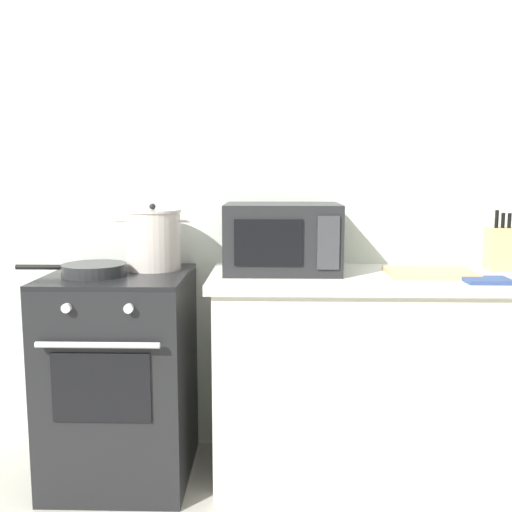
# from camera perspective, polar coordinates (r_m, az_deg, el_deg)

# --- Properties ---
(back_wall) EXTENTS (4.40, 0.10, 2.50)m
(back_wall) POSITION_cam_1_polar(r_m,az_deg,el_deg) (2.87, 1.23, 5.98)
(back_wall) COLOR silver
(back_wall) RESTS_ON ground_plane
(lower_cabinet_right) EXTENTS (1.64, 0.56, 0.88)m
(lower_cabinet_right) POSITION_cam_1_polar(r_m,az_deg,el_deg) (2.74, 14.06, -11.67)
(lower_cabinet_right) COLOR beige
(lower_cabinet_right) RESTS_ON ground_plane
(countertop_right) EXTENTS (1.70, 0.60, 0.04)m
(countertop_right) POSITION_cam_1_polar(r_m,az_deg,el_deg) (2.62, 14.40, -2.15)
(countertop_right) COLOR beige
(countertop_right) RESTS_ON lower_cabinet_right
(stove) EXTENTS (0.60, 0.64, 0.92)m
(stove) POSITION_cam_1_polar(r_m,az_deg,el_deg) (2.73, -12.90, -11.24)
(stove) COLOR black
(stove) RESTS_ON ground_plane
(stock_pot) EXTENTS (0.34, 0.25, 0.30)m
(stock_pot) POSITION_cam_1_polar(r_m,az_deg,el_deg) (2.69, -9.89, 1.58)
(stock_pot) COLOR beige
(stock_pot) RESTS_ON stove
(frying_pan) EXTENTS (0.47, 0.27, 0.05)m
(frying_pan) POSITION_cam_1_polar(r_m,az_deg,el_deg) (2.60, -15.48, -1.27)
(frying_pan) COLOR #28282B
(frying_pan) RESTS_ON stove
(microwave) EXTENTS (0.50, 0.37, 0.30)m
(microwave) POSITION_cam_1_polar(r_m,az_deg,el_deg) (2.59, 2.55, 1.76)
(microwave) COLOR #232326
(microwave) RESTS_ON countertop_right
(cutting_board) EXTENTS (0.36, 0.26, 0.02)m
(cutting_board) POSITION_cam_1_polar(r_m,az_deg,el_deg) (2.62, 16.46, -1.57)
(cutting_board) COLOR tan
(cutting_board) RESTS_ON countertop_right
(knife_block) EXTENTS (0.13, 0.10, 0.27)m
(knife_block) POSITION_cam_1_polar(r_m,az_deg,el_deg) (2.85, 22.62, 0.67)
(knife_block) COLOR tan
(knife_block) RESTS_ON countertop_right
(oven_mitt) EXTENTS (0.18, 0.14, 0.02)m
(oven_mitt) POSITION_cam_1_polar(r_m,az_deg,el_deg) (2.53, 21.40, -2.20)
(oven_mitt) COLOR #33477A
(oven_mitt) RESTS_ON countertop_right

